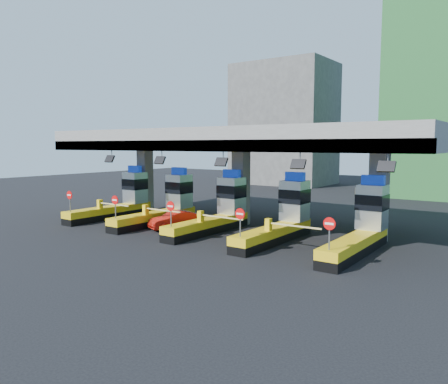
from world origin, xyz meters
The scene contains 9 objects.
ground centered at (0.00, 0.00, 0.00)m, with size 120.00×120.00×0.00m, color black.
toll_canopy centered at (0.00, 2.87, 6.13)m, with size 28.00×12.09×7.00m.
toll_lane_far_left centered at (-10.00, 0.28, 1.40)m, with size 4.43×8.00×4.16m.
toll_lane_left centered at (-5.00, 0.28, 1.40)m, with size 4.43×8.00×4.16m.
toll_lane_center centered at (0.00, 0.28, 1.40)m, with size 4.43×8.00×4.16m.
toll_lane_right centered at (5.00, 0.28, 1.40)m, with size 4.43×8.00×4.16m.
toll_lane_far_right centered at (10.00, 0.28, 1.40)m, with size 4.43×8.00×4.16m.
bg_building_concrete centered at (-14.00, 36.00, 9.00)m, with size 14.00×10.00×18.00m, color #4C4C49.
red_car centered at (-2.81, -1.07, 0.63)m, with size 1.33×3.81×1.26m, color red.
Camera 1 is at (17.70, -23.75, 5.90)m, focal length 35.00 mm.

